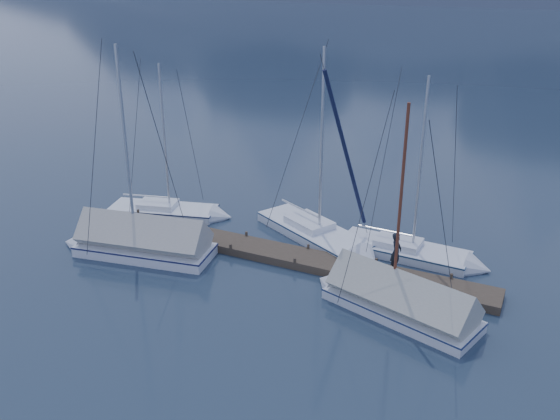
# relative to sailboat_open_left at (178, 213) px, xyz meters

# --- Properties ---
(ground) EXTENTS (1000.00, 1000.00, 0.00)m
(ground) POSITION_rel_sailboat_open_left_xyz_m (6.55, -3.98, -0.14)
(ground) COLOR #172434
(ground) RESTS_ON ground
(dock) EXTENTS (18.00, 1.50, 0.54)m
(dock) POSITION_rel_sailboat_open_left_xyz_m (6.55, -1.98, -0.03)
(dock) COLOR #382D23
(dock) RESTS_ON ground
(mooring_posts) EXTENTS (15.12, 1.52, 0.35)m
(mooring_posts) POSITION_rel_sailboat_open_left_xyz_m (6.05, -1.98, 0.21)
(mooring_posts) COLOR #382D23
(mooring_posts) RESTS_ON ground
(sailboat_open_left) EXTENTS (6.40, 3.26, 8.15)m
(sailboat_open_left) POSITION_rel_sailboat_open_left_xyz_m (0.00, 0.00, 0.00)
(sailboat_open_left) COLOR white
(sailboat_open_left) RESTS_ON ground
(sailboat_open_mid) EXTENTS (7.20, 5.06, 9.37)m
(sailboat_open_mid) POSITION_rel_sailboat_open_left_xyz_m (7.80, 0.20, 0.02)
(sailboat_open_mid) COLOR white
(sailboat_open_mid) RESTS_ON ground
(sailboat_open_right) EXTENTS (6.44, 2.74, 8.42)m
(sailboat_open_right) POSITION_rel_sailboat_open_left_xyz_m (12.03, 0.53, 0.00)
(sailboat_open_right) COLOR silver
(sailboat_open_right) RESTS_ON ground
(sailboat_covered_near) EXTENTS (6.76, 3.71, 8.41)m
(sailboat_covered_near) POSITION_rel_sailboat_open_left_xyz_m (11.85, -3.98, 0.28)
(sailboat_covered_near) COLOR silver
(sailboat_covered_near) RESTS_ON ground
(sailboat_covered_far) EXTENTS (7.14, 3.30, 9.67)m
(sailboat_covered_far) POSITION_rel_sailboat_open_left_xyz_m (0.68, -4.34, 0.33)
(sailboat_covered_far) COLOR silver
(sailboat_covered_far) RESTS_ON ground
(person) EXTENTS (0.41, 0.60, 1.61)m
(person) POSITION_rel_sailboat_open_left_xyz_m (11.40, -1.61, 1.00)
(person) COLOR black
(person) RESTS_ON dock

